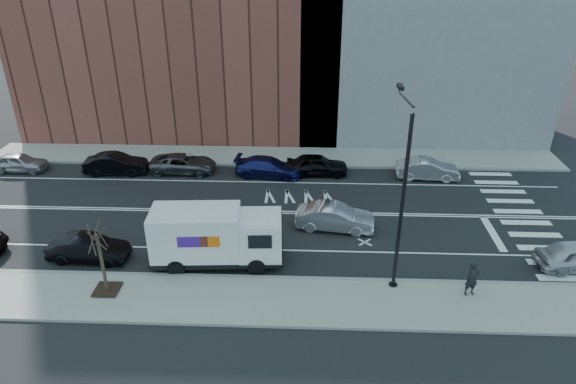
# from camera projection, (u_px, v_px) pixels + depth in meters

# --- Properties ---
(ground) EXTENTS (120.00, 120.00, 0.00)m
(ground) POSITION_uv_depth(u_px,v_px,m) (264.00, 212.00, 32.32)
(ground) COLOR black
(ground) RESTS_ON ground
(sidewalk_near) EXTENTS (44.00, 3.60, 0.15)m
(sidewalk_near) POSITION_uv_depth(u_px,v_px,m) (249.00, 300.00, 24.44)
(sidewalk_near) COLOR gray
(sidewalk_near) RESTS_ON ground
(sidewalk_far) EXTENTS (44.00, 3.60, 0.15)m
(sidewalk_far) POSITION_uv_depth(u_px,v_px,m) (273.00, 156.00, 40.12)
(sidewalk_far) COLOR gray
(sidewalk_far) RESTS_ON ground
(curb_near) EXTENTS (44.00, 0.25, 0.17)m
(curb_near) POSITION_uv_depth(u_px,v_px,m) (253.00, 278.00, 26.04)
(curb_near) COLOR gray
(curb_near) RESTS_ON ground
(curb_far) EXTENTS (44.00, 0.25, 0.17)m
(curb_far) POSITION_uv_depth(u_px,v_px,m) (272.00, 166.00, 38.51)
(curb_far) COLOR gray
(curb_far) RESTS_ON ground
(crosswalk) EXTENTS (3.00, 14.00, 0.01)m
(crosswalk) POSITION_uv_depth(u_px,v_px,m) (522.00, 217.00, 31.75)
(crosswalk) COLOR white
(crosswalk) RESTS_ON ground
(road_markings) EXTENTS (40.00, 8.60, 0.01)m
(road_markings) POSITION_uv_depth(u_px,v_px,m) (264.00, 212.00, 32.31)
(road_markings) COLOR white
(road_markings) RESTS_ON ground
(streetlight) EXTENTS (0.44, 4.02, 9.34)m
(streetlight) POSITION_uv_depth(u_px,v_px,m) (401.00, 192.00, 23.61)
(streetlight) COLOR black
(streetlight) RESTS_ON ground
(street_tree) EXTENTS (1.20, 1.20, 3.75)m
(street_tree) POSITION_uv_depth(u_px,v_px,m) (103.00, 268.00, 24.43)
(street_tree) COLOR black
(street_tree) RESTS_ON ground
(fedex_van) EXTENTS (6.99, 2.77, 3.13)m
(fedex_van) POSITION_uv_depth(u_px,v_px,m) (215.00, 236.00, 26.66)
(fedex_van) COLOR black
(fedex_van) RESTS_ON ground
(far_parked_a) EXTENTS (4.00, 1.62, 1.36)m
(far_parked_a) POSITION_uv_depth(u_px,v_px,m) (19.00, 162.00, 37.59)
(far_parked_a) COLOR #A0A1A5
(far_parked_a) RESTS_ON ground
(far_parked_b) EXTENTS (4.58, 1.86, 1.48)m
(far_parked_b) POSITION_uv_depth(u_px,v_px,m) (116.00, 164.00, 37.17)
(far_parked_b) COLOR black
(far_parked_b) RESTS_ON ground
(far_parked_c) EXTENTS (4.77, 2.23, 1.32)m
(far_parked_c) POSITION_uv_depth(u_px,v_px,m) (183.00, 163.00, 37.44)
(far_parked_c) COLOR #505258
(far_parked_c) RESTS_ON ground
(far_parked_d) EXTENTS (4.95, 2.50, 1.38)m
(far_parked_d) POSITION_uv_depth(u_px,v_px,m) (268.00, 167.00, 36.81)
(far_parked_d) COLOR navy
(far_parked_d) RESTS_ON ground
(far_parked_e) EXTENTS (4.47, 1.88, 1.51)m
(far_parked_e) POSITION_uv_depth(u_px,v_px,m) (317.00, 165.00, 37.00)
(far_parked_e) COLOR black
(far_parked_e) RESTS_ON ground
(far_parked_f) EXTENTS (4.47, 1.77, 1.45)m
(far_parked_f) POSITION_uv_depth(u_px,v_px,m) (427.00, 169.00, 36.40)
(far_parked_f) COLOR silver
(far_parked_f) RESTS_ON ground
(driving_sedan) EXTENTS (4.77, 2.17, 1.52)m
(driving_sedan) POSITION_uv_depth(u_px,v_px,m) (335.00, 217.00, 30.18)
(driving_sedan) COLOR #BABAC0
(driving_sedan) RESTS_ON ground
(near_parked_rear_a) EXTENTS (4.30, 1.65, 1.40)m
(near_parked_rear_a) POSITION_uv_depth(u_px,v_px,m) (88.00, 249.00, 27.31)
(near_parked_rear_a) COLOR black
(near_parked_rear_a) RESTS_ON ground
(pedestrian) EXTENTS (0.76, 0.58, 1.84)m
(pedestrian) POSITION_uv_depth(u_px,v_px,m) (472.00, 278.00, 24.35)
(pedestrian) COLOR black
(pedestrian) RESTS_ON sidewalk_near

